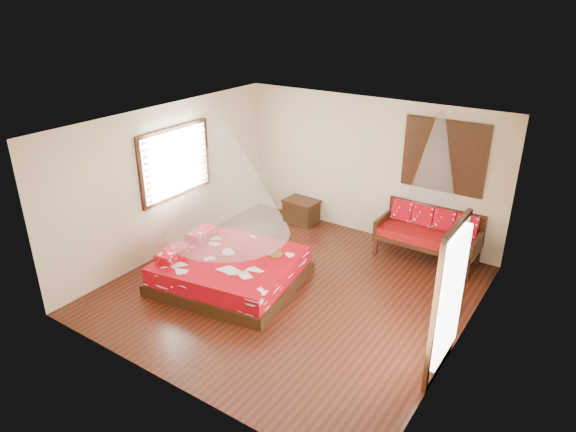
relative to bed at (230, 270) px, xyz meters
name	(u,v)px	position (x,y,z in m)	size (l,w,h in m)	color
room	(291,213)	(1.00, 0.40, 1.15)	(5.54, 5.54, 2.84)	black
bed	(230,270)	(0.00, 0.00, 0.00)	(2.53, 2.35, 0.65)	black
daybed	(429,232)	(2.49, 2.79, 0.27)	(1.84, 0.82, 0.96)	black
storage_chest	(301,211)	(-0.37, 2.85, 0.00)	(0.75, 0.56, 0.49)	black
shutter_panel	(444,156)	(2.49, 3.12, 1.65)	(1.52, 0.06, 1.32)	black
window_left	(176,163)	(-1.71, 0.60, 1.45)	(0.10, 1.74, 1.34)	black
glazed_door	(446,302)	(3.72, -0.20, 0.82)	(0.08, 1.02, 2.16)	black
wine_tray	(275,252)	(0.60, 0.50, 0.31)	(0.27, 0.27, 0.22)	brown
mosquito_net_main	(226,182)	(0.02, 0.00, 1.60)	(2.03, 2.03, 1.80)	silver
mosquito_net_daybed	(436,157)	(2.49, 2.65, 1.75)	(0.81, 0.81, 1.50)	silver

